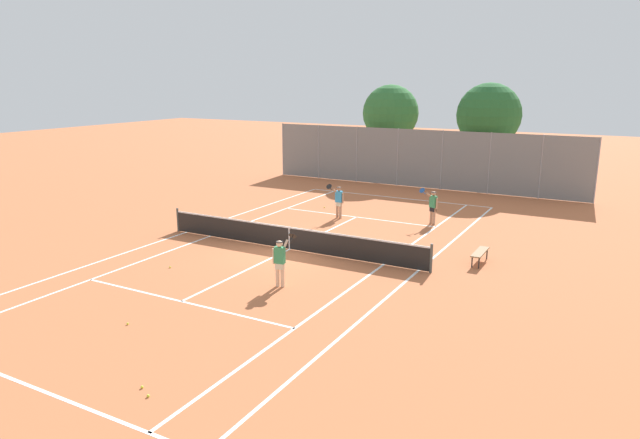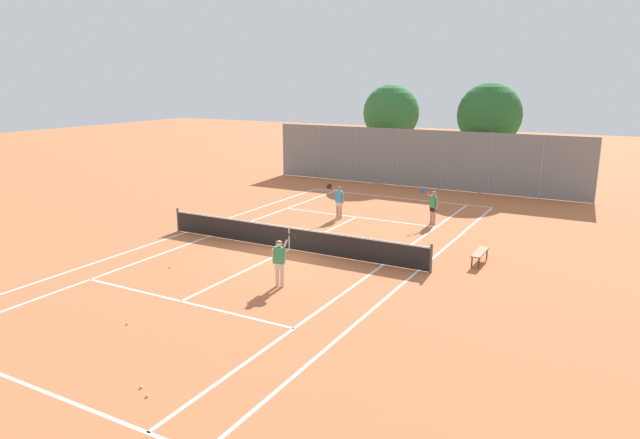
{
  "view_description": "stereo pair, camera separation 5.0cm",
  "coord_description": "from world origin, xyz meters",
  "px_view_note": "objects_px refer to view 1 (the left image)",
  "views": [
    {
      "loc": [
        11.8,
        -18.9,
        6.74
      ],
      "look_at": [
        0.6,
        1.5,
        1.0
      ],
      "focal_mm": 32.0,
      "sensor_mm": 36.0,
      "label": 1
    },
    {
      "loc": [
        11.85,
        -18.88,
        6.74
      ],
      "look_at": [
        0.6,
        1.5,
        1.0
      ],
      "focal_mm": 32.0,
      "sensor_mm": 36.0,
      "label": 2
    }
  ],
  "objects_px": {
    "player_far_left": "(339,200)",
    "tree_behind_right": "(487,117)",
    "player_near_side": "(280,260)",
    "loose_tennis_ball_1": "(324,207)",
    "loose_tennis_ball_3": "(170,267)",
    "courtside_bench": "(480,253)",
    "loose_tennis_ball_2": "(142,387)",
    "tree_behind_left": "(392,114)",
    "tennis_net": "(289,237)",
    "player_far_right": "(433,205)",
    "loose_tennis_ball_0": "(148,396)",
    "loose_tennis_ball_5": "(128,324)",
    "loose_tennis_ball_4": "(332,252)"
  },
  "relations": [
    {
      "from": "tennis_net",
      "to": "loose_tennis_ball_1",
      "type": "xyz_separation_m",
      "value": [
        -2.42,
        7.47,
        -0.48
      ]
    },
    {
      "from": "loose_tennis_ball_2",
      "to": "loose_tennis_ball_5",
      "type": "height_order",
      "value": "same"
    },
    {
      "from": "loose_tennis_ball_4",
      "to": "loose_tennis_ball_5",
      "type": "height_order",
      "value": "same"
    },
    {
      "from": "tennis_net",
      "to": "player_far_right",
      "type": "height_order",
      "value": "player_far_right"
    },
    {
      "from": "player_far_left",
      "to": "loose_tennis_ball_4",
      "type": "bearing_deg",
      "value": -65.58
    },
    {
      "from": "loose_tennis_ball_2",
      "to": "player_far_left",
      "type": "bearing_deg",
      "value": 101.82
    },
    {
      "from": "tennis_net",
      "to": "player_far_left",
      "type": "distance_m",
      "value": 5.81
    },
    {
      "from": "loose_tennis_ball_2",
      "to": "tree_behind_left",
      "type": "relative_size",
      "value": 0.01
    },
    {
      "from": "player_near_side",
      "to": "loose_tennis_ball_1",
      "type": "relative_size",
      "value": 26.88
    },
    {
      "from": "tennis_net",
      "to": "loose_tennis_ball_3",
      "type": "distance_m",
      "value": 4.9
    },
    {
      "from": "loose_tennis_ball_2",
      "to": "tree_behind_left",
      "type": "bearing_deg",
      "value": 101.29
    },
    {
      "from": "player_near_side",
      "to": "loose_tennis_ball_4",
      "type": "height_order",
      "value": "player_near_side"
    },
    {
      "from": "loose_tennis_ball_0",
      "to": "loose_tennis_ball_4",
      "type": "relative_size",
      "value": 1.0
    },
    {
      "from": "loose_tennis_ball_0",
      "to": "loose_tennis_ball_1",
      "type": "bearing_deg",
      "value": 106.85
    },
    {
      "from": "courtside_bench",
      "to": "tree_behind_right",
      "type": "bearing_deg",
      "value": 102.96
    },
    {
      "from": "player_far_right",
      "to": "courtside_bench",
      "type": "bearing_deg",
      "value": -55.07
    },
    {
      "from": "loose_tennis_ball_0",
      "to": "loose_tennis_ball_5",
      "type": "bearing_deg",
      "value": 142.87
    },
    {
      "from": "loose_tennis_ball_4",
      "to": "player_near_side",
      "type": "bearing_deg",
      "value": -86.6
    },
    {
      "from": "player_near_side",
      "to": "loose_tennis_ball_3",
      "type": "relative_size",
      "value": 26.88
    },
    {
      "from": "player_near_side",
      "to": "loose_tennis_ball_2",
      "type": "distance_m",
      "value": 7.06
    },
    {
      "from": "loose_tennis_ball_3",
      "to": "courtside_bench",
      "type": "height_order",
      "value": "courtside_bench"
    },
    {
      "from": "loose_tennis_ball_4",
      "to": "loose_tennis_ball_5",
      "type": "bearing_deg",
      "value": -101.89
    },
    {
      "from": "tennis_net",
      "to": "loose_tennis_ball_3",
      "type": "relative_size",
      "value": 181.82
    },
    {
      "from": "loose_tennis_ball_2",
      "to": "tree_behind_right",
      "type": "bearing_deg",
      "value": 88.38
    },
    {
      "from": "player_far_left",
      "to": "loose_tennis_ball_1",
      "type": "height_order",
      "value": "player_far_left"
    },
    {
      "from": "courtside_bench",
      "to": "tree_behind_left",
      "type": "xyz_separation_m",
      "value": [
        -10.27,
        16.49,
        3.99
      ]
    },
    {
      "from": "loose_tennis_ball_3",
      "to": "loose_tennis_ball_4",
      "type": "xyz_separation_m",
      "value": [
        4.35,
        4.54,
        0.0
      ]
    },
    {
      "from": "player_near_side",
      "to": "courtside_bench",
      "type": "xyz_separation_m",
      "value": [
        5.24,
        5.7,
        -0.52
      ]
    },
    {
      "from": "player_far_left",
      "to": "tree_behind_right",
      "type": "height_order",
      "value": "tree_behind_right"
    },
    {
      "from": "loose_tennis_ball_5",
      "to": "player_near_side",
      "type": "bearing_deg",
      "value": 65.59
    },
    {
      "from": "loose_tennis_ball_3",
      "to": "tree_behind_right",
      "type": "xyz_separation_m",
      "value": [
        6.19,
        21.88,
        4.42
      ]
    },
    {
      "from": "loose_tennis_ball_3",
      "to": "tree_behind_right",
      "type": "distance_m",
      "value": 23.16
    },
    {
      "from": "player_near_side",
      "to": "player_far_right",
      "type": "distance_m",
      "value": 10.78
    },
    {
      "from": "player_near_side",
      "to": "loose_tennis_ball_1",
      "type": "xyz_separation_m",
      "value": [
        -4.41,
        11.26,
        -0.89
      ]
    },
    {
      "from": "tree_behind_left",
      "to": "loose_tennis_ball_1",
      "type": "bearing_deg",
      "value": -86.72
    },
    {
      "from": "loose_tennis_ball_1",
      "to": "tree_behind_right",
      "type": "distance_m",
      "value": 12.71
    },
    {
      "from": "player_far_left",
      "to": "loose_tennis_ball_0",
      "type": "relative_size",
      "value": 26.88
    },
    {
      "from": "player_near_side",
      "to": "loose_tennis_ball_0",
      "type": "relative_size",
      "value": 26.88
    },
    {
      "from": "loose_tennis_ball_1",
      "to": "loose_tennis_ball_3",
      "type": "height_order",
      "value": "same"
    },
    {
      "from": "loose_tennis_ball_5",
      "to": "loose_tennis_ball_0",
      "type": "bearing_deg",
      "value": -37.13
    },
    {
      "from": "player_near_side",
      "to": "loose_tennis_ball_3",
      "type": "distance_m",
      "value": 4.7
    },
    {
      "from": "loose_tennis_ball_5",
      "to": "tennis_net",
      "type": "bearing_deg",
      "value": 89.13
    },
    {
      "from": "player_far_right",
      "to": "tree_behind_left",
      "type": "relative_size",
      "value": 0.28
    },
    {
      "from": "player_near_side",
      "to": "player_far_left",
      "type": "relative_size",
      "value": 1.0
    },
    {
      "from": "loose_tennis_ball_1",
      "to": "loose_tennis_ball_5",
      "type": "xyz_separation_m",
      "value": [
        2.29,
        -15.93,
        0.0
      ]
    },
    {
      "from": "loose_tennis_ball_3",
      "to": "tree_behind_left",
      "type": "distance_m",
      "value": 22.94
    },
    {
      "from": "loose_tennis_ball_2",
      "to": "loose_tennis_ball_5",
      "type": "bearing_deg",
      "value": 141.73
    },
    {
      "from": "loose_tennis_ball_4",
      "to": "tree_behind_right",
      "type": "relative_size",
      "value": 0.01
    },
    {
      "from": "tennis_net",
      "to": "loose_tennis_ball_2",
      "type": "height_order",
      "value": "tennis_net"
    },
    {
      "from": "tree_behind_left",
      "to": "tennis_net",
      "type": "bearing_deg",
      "value": -80.61
    }
  ]
}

